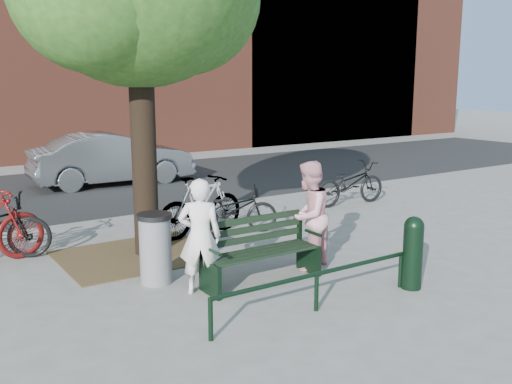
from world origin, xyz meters
TOP-DOWN VIEW (x-y plane):
  - ground at (0.00, 0.00)m, footprint 90.00×90.00m
  - dirt_pit at (-1.00, 2.20)m, footprint 2.40×2.00m
  - road at (0.00, 8.50)m, footprint 40.00×7.00m
  - park_bench at (-0.00, 0.08)m, footprint 1.74×0.54m
  - guard_railing at (0.00, -1.20)m, footprint 3.06×0.06m
  - person_left at (-0.90, 0.15)m, footprint 0.68×0.61m
  - person_right at (0.95, 0.15)m, footprint 1.00×0.93m
  - bollard at (1.60, -1.31)m, footprint 0.27×0.27m
  - litter_bin at (-1.24, 0.84)m, footprint 0.49×0.49m
  - bicycle_c at (1.06, 2.56)m, footprint 1.80×1.25m
  - bicycle_d at (0.48, 2.71)m, footprint 1.94×0.81m
  - bicycle_e at (4.61, 3.18)m, footprint 1.93×0.77m
  - parked_car at (0.98, 8.77)m, footprint 4.42×1.69m

SIDE VIEW (x-z plane):
  - ground at x=0.00m, z-range 0.00..0.00m
  - road at x=0.00m, z-range 0.00..0.01m
  - dirt_pit at x=-1.00m, z-range 0.00..0.02m
  - guard_railing at x=0.00m, z-range 0.15..0.66m
  - bicycle_c at x=1.06m, z-range 0.00..0.90m
  - park_bench at x=0.00m, z-range -0.01..0.97m
  - bicycle_e at x=4.61m, z-range 0.00..1.00m
  - litter_bin at x=-1.24m, z-range 0.01..1.01m
  - bollard at x=1.60m, z-range 0.04..1.05m
  - bicycle_d at x=0.48m, z-range 0.00..1.13m
  - parked_car at x=0.98m, z-range 0.00..1.44m
  - person_left at x=-0.90m, z-range 0.00..1.57m
  - person_right at x=0.95m, z-range 0.00..1.65m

